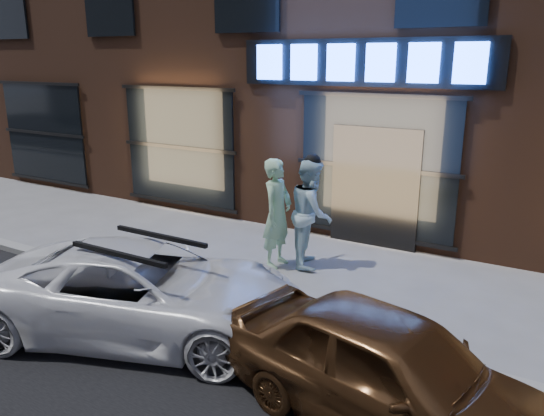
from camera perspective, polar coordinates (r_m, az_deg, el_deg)
The scene contains 6 objects.
ground at distance 7.79m, azimuth 0.54°, elevation -12.39°, with size 90.00×90.00×0.00m, color slate.
curb at distance 7.76m, azimuth 0.54°, elevation -12.00°, with size 60.00×0.25×0.12m, color gray.
man_bowtie at distance 9.52m, azimuth 0.56°, elevation -0.57°, with size 0.73×0.48×1.99m, color #ADE3B4.
man_cap at distance 9.60m, azimuth 4.27°, elevation -0.52°, with size 0.96×0.75×1.98m, color silver.
white_suv at distance 7.51m, azimuth -13.67°, elevation -8.69°, with size 2.07×4.48×1.25m, color white.
gold_sedan at distance 5.72m, azimuth 12.65°, elevation -16.85°, with size 1.50×3.72×1.27m, color brown.
Camera 1 is at (3.39, -5.97, 3.68)m, focal length 35.00 mm.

